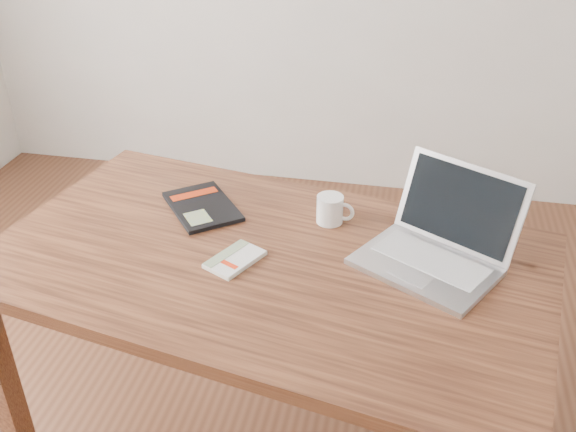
% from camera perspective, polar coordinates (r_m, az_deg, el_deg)
% --- Properties ---
extents(room, '(4.04, 4.04, 2.70)m').
position_cam_1_polar(room, '(1.46, -8.84, 14.72)').
color(room, '#542F1D').
rests_on(room, ground).
extents(desk, '(1.67, 1.15, 0.75)m').
position_cam_1_polar(desk, '(1.83, -1.93, -5.91)').
color(desk, '#512B18').
rests_on(desk, ground).
extents(white_guidebook, '(0.16, 0.19, 0.01)m').
position_cam_1_polar(white_guidebook, '(1.75, -4.74, -3.87)').
color(white_guidebook, silver).
rests_on(white_guidebook, desk).
extents(black_guidebook, '(0.30, 0.32, 0.01)m').
position_cam_1_polar(black_guidebook, '(2.01, -7.64, 0.86)').
color(black_guidebook, black).
rests_on(black_guidebook, desk).
extents(laptop, '(0.47, 0.46, 0.24)m').
position_cam_1_polar(laptop, '(1.78, 13.16, -2.46)').
color(laptop, '#BDBDC2').
rests_on(laptop, desk).
extents(coffee_mug, '(0.12, 0.08, 0.09)m').
position_cam_1_polar(coffee_mug, '(1.91, 3.83, 0.63)').
color(coffee_mug, white).
rests_on(coffee_mug, desk).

